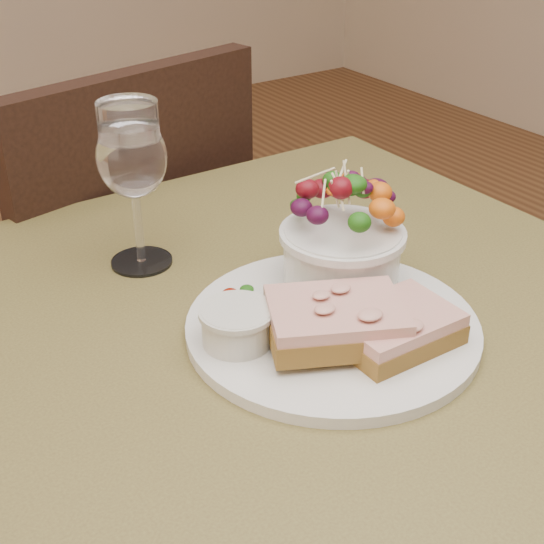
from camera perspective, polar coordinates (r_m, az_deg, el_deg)
cafe_table at (r=0.82m, az=1.61°, el=-9.79°), size 0.80×0.80×0.75m
chair_far at (r=1.48m, az=-12.40°, el=-7.60°), size 0.50×0.50×0.90m
dinner_plate at (r=0.75m, az=4.56°, el=-4.11°), size 0.29×0.29×0.01m
sandwich_front at (r=0.71m, az=9.26°, el=-4.13°), size 0.11×0.08×0.03m
sandwich_back at (r=0.70m, az=4.83°, el=-3.65°), size 0.15×0.14×0.03m
ramekin at (r=0.70m, az=-2.66°, el=-3.94°), size 0.07×0.07×0.04m
salad_bowl at (r=0.78m, az=5.35°, el=3.05°), size 0.12×0.12×0.13m
garnish at (r=0.77m, az=-2.78°, el=-1.81°), size 0.05×0.04×0.02m
wine_glass at (r=0.83m, az=-10.48°, el=8.15°), size 0.08×0.08×0.18m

